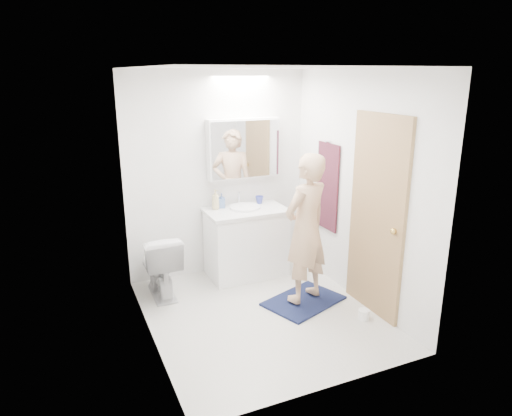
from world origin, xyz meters
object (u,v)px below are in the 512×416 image
soap_bottle_a (215,199)px  vanity_cabinet (246,244)px  person (306,229)px  toilet_paper_roll (364,314)px  toilet (160,264)px  soap_bottle_b (222,200)px  toothbrush_cup (259,200)px  medicine_cabinet (244,148)px

soap_bottle_a → vanity_cabinet: bearing=-25.0°
person → soap_bottle_a: (-0.60, 1.07, 0.11)m
toilet_paper_roll → person: bearing=124.0°
vanity_cabinet → toilet_paper_roll: bearing=-66.1°
person → toilet_paper_roll: bearing=104.0°
toilet → toilet_paper_roll: (1.72, -1.35, -0.31)m
vanity_cabinet → toilet_paper_roll: size_ratio=8.18×
vanity_cabinet → soap_bottle_b: 0.60m
person → toothbrush_cup: size_ratio=15.62×
soap_bottle_b → toilet_paper_roll: bearing=-61.7°
medicine_cabinet → soap_bottle_b: medicine_cabinet is taller
toothbrush_cup → person: bearing=-88.2°
vanity_cabinet → person: (0.28, -0.92, 0.44)m
medicine_cabinet → soap_bottle_b: (-0.30, -0.03, -0.59)m
person → toothbrush_cup: 1.08m
toilet_paper_roll → toilet: bearing=141.8°
medicine_cabinet → toilet_paper_roll: medicine_cabinet is taller
soap_bottle_a → soap_bottle_b: 0.10m
person → toothbrush_cup: person is taller
vanity_cabinet → toilet_paper_roll: vanity_cabinet is taller
toilet → soap_bottle_a: size_ratio=3.04×
soap_bottle_a → toilet_paper_roll: (0.97, -1.62, -0.89)m
medicine_cabinet → person: size_ratio=0.56×
soap_bottle_b → toilet_paper_roll: 2.06m
soap_bottle_b → vanity_cabinet: bearing=-37.3°
soap_bottle_a → toilet_paper_roll: size_ratio=2.13×
medicine_cabinet → toilet: bearing=-163.9°
soap_bottle_b → toilet_paper_roll: size_ratio=1.58×
person → toilet_paper_roll: (0.37, -0.55, -0.78)m
toothbrush_cup → toilet_paper_roll: (0.41, -1.63, -0.82)m
vanity_cabinet → soap_bottle_b: size_ratio=5.18×
vanity_cabinet → person: person is taller
vanity_cabinet → medicine_cabinet: 1.13m
medicine_cabinet → toilet_paper_roll: size_ratio=8.00×
medicine_cabinet → person: (0.22, -1.13, -0.67)m
medicine_cabinet → soap_bottle_b: bearing=-174.3°
toothbrush_cup → toilet_paper_roll: bearing=-76.0°
person → toilet_paper_roll: size_ratio=14.18×
toothbrush_cup → toilet_paper_roll: toothbrush_cup is taller
medicine_cabinet → person: medicine_cabinet is taller
person → soap_bottle_b: size_ratio=8.97×
toilet_paper_roll → soap_bottle_a: bearing=121.0°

